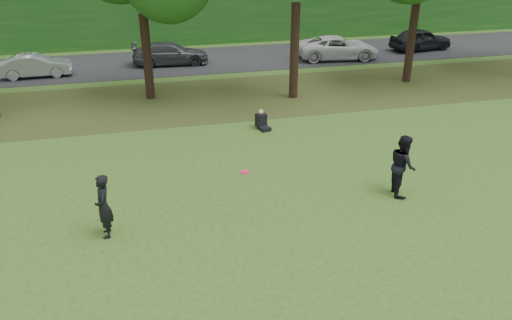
{
  "coord_description": "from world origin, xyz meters",
  "views": [
    {
      "loc": [
        -3.63,
        -10.75,
        7.86
      ],
      "look_at": [
        -0.28,
        2.8,
        1.3
      ],
      "focal_mm": 35.0,
      "sensor_mm": 36.0,
      "label": 1
    }
  ],
  "objects_px": {
    "player_right": "(403,165)",
    "seated_person": "(262,122)",
    "frisbee": "(245,172)",
    "player_left": "(104,206)"
  },
  "relations": [
    {
      "from": "player_right",
      "to": "frisbee",
      "type": "relative_size",
      "value": 5.46
    },
    {
      "from": "frisbee",
      "to": "seated_person",
      "type": "relative_size",
      "value": 0.44
    },
    {
      "from": "player_right",
      "to": "seated_person",
      "type": "bearing_deg",
      "value": 36.78
    },
    {
      "from": "frisbee",
      "to": "seated_person",
      "type": "bearing_deg",
      "value": 71.45
    },
    {
      "from": "seated_person",
      "to": "frisbee",
      "type": "bearing_deg",
      "value": -123.07
    },
    {
      "from": "player_left",
      "to": "frisbee",
      "type": "relative_size",
      "value": 5.05
    },
    {
      "from": "player_right",
      "to": "seated_person",
      "type": "relative_size",
      "value": 2.42
    },
    {
      "from": "player_left",
      "to": "seated_person",
      "type": "xyz_separation_m",
      "value": [
        6.24,
        6.84,
        -0.62
      ]
    },
    {
      "from": "player_left",
      "to": "seated_person",
      "type": "bearing_deg",
      "value": 135.09
    },
    {
      "from": "frisbee",
      "to": "player_right",
      "type": "bearing_deg",
      "value": 1.8
    }
  ]
}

